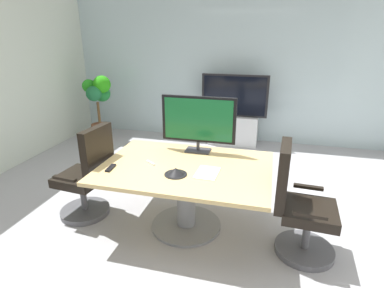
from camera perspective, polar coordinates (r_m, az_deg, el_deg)
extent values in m
plane|color=#99999E|center=(3.63, -0.03, -13.82)|extent=(7.30, 7.30, 0.00)
cube|color=#9EB2B7|center=(5.99, 7.48, 14.53)|extent=(6.30, 0.10, 2.91)
cube|color=tan|center=(3.18, -1.14, -4.39)|extent=(1.73, 1.23, 0.04)
cylinder|color=slate|center=(3.35, -1.09, -10.06)|extent=(0.20, 0.20, 0.69)
cylinder|color=slate|center=(3.52, -1.06, -14.68)|extent=(0.76, 0.76, 0.03)
cylinder|color=#4C4C51|center=(3.94, -19.12, -11.60)|extent=(0.56, 0.56, 0.06)
cylinder|color=#4C4C51|center=(3.83, -19.48, -8.92)|extent=(0.07, 0.07, 0.36)
cube|color=black|center=(3.73, -19.87, -5.96)|extent=(0.52, 0.52, 0.10)
cube|color=black|center=(3.45, -17.04, -1.83)|extent=(0.13, 0.46, 0.60)
cube|color=black|center=(3.86, -17.44, -2.87)|extent=(0.28, 0.08, 0.03)
cube|color=black|center=(3.50, -22.52, -5.93)|extent=(0.28, 0.08, 0.03)
cylinder|color=#4C4C51|center=(3.35, 19.99, -17.88)|extent=(0.56, 0.56, 0.06)
cylinder|color=#4C4C51|center=(3.23, 20.44, -14.92)|extent=(0.07, 0.07, 0.36)
cube|color=black|center=(3.11, 20.94, -11.59)|extent=(0.51, 0.51, 0.10)
cube|color=black|center=(2.95, 16.50, -5.58)|extent=(0.12, 0.46, 0.60)
cube|color=black|center=(2.83, 20.99, -12.17)|extent=(0.28, 0.07, 0.03)
cube|color=black|center=(3.28, 20.72, -7.44)|extent=(0.28, 0.07, 0.03)
cube|color=#333338|center=(3.55, 1.12, -1.20)|extent=(0.28, 0.18, 0.02)
cylinder|color=#333338|center=(3.53, 1.13, -0.32)|extent=(0.04, 0.04, 0.10)
cube|color=black|center=(3.44, 1.21, 4.58)|extent=(0.84, 0.04, 0.52)
cube|color=#14592D|center=(3.42, 1.13, 4.50)|extent=(0.77, 0.01, 0.47)
cube|color=#B7BABC|center=(5.87, 7.60, 2.64)|extent=(0.90, 0.36, 0.55)
cube|color=black|center=(5.69, 7.88, 8.87)|extent=(1.20, 0.06, 0.76)
cube|color=black|center=(5.66, 7.83, 8.81)|extent=(1.12, 0.01, 0.69)
cylinder|color=brown|center=(6.40, -16.53, 2.27)|extent=(0.34, 0.34, 0.30)
cylinder|color=brown|center=(6.30, -16.87, 5.47)|extent=(0.05, 0.05, 0.44)
sphere|color=#279514|center=(6.13, -16.35, 10.55)|extent=(0.33, 0.33, 0.33)
sphere|color=#1D742F|center=(6.33, -16.30, 8.97)|extent=(0.32, 0.32, 0.32)
sphere|color=#248C1E|center=(6.28, -18.54, 10.15)|extent=(0.25, 0.25, 0.25)
sphere|color=#1C6135|center=(6.08, -17.73, 8.87)|extent=(0.28, 0.28, 0.28)
cone|color=black|center=(2.97, -3.05, -5.08)|extent=(0.19, 0.19, 0.07)
cylinder|color=black|center=(2.99, -3.04, -5.62)|extent=(0.22, 0.22, 0.01)
cube|color=black|center=(3.21, -14.83, -4.30)|extent=(0.06, 0.17, 0.02)
cube|color=silver|center=(3.24, -7.68, -3.48)|extent=(0.12, 0.09, 0.02)
cube|color=white|center=(3.01, 2.84, -5.35)|extent=(0.22, 0.31, 0.01)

